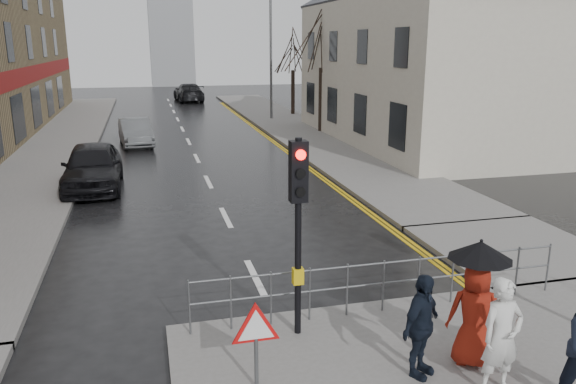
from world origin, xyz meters
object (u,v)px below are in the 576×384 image
pedestrian_d (421,326)px  car_mid (135,132)px  pedestrian_with_umbrella (476,298)px  pedestrian_a (502,337)px  car_parked (93,166)px

pedestrian_d → car_mid: size_ratio=0.40×
pedestrian_with_umbrella → car_mid: (-5.19, 21.93, -0.59)m
pedestrian_a → car_parked: size_ratio=0.36×
pedestrian_a → car_mid: 23.25m
pedestrian_d → car_parked: size_ratio=0.34×
car_mid → pedestrian_a: bearing=-83.5°
car_parked → pedestrian_d: bearing=-67.4°
car_parked → car_mid: car_parked is taller
pedestrian_with_umbrella → pedestrian_d: size_ratio=1.25×
pedestrian_d → car_mid: pedestrian_d is taller
car_parked → car_mid: (1.38, 8.54, -0.15)m
pedestrian_d → car_parked: (-5.63, 13.48, -0.14)m
pedestrian_a → pedestrian_d: pedestrian_a is taller
pedestrian_a → pedestrian_d: 1.11m
pedestrian_with_umbrella → pedestrian_d: pedestrian_with_umbrella is taller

